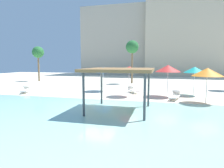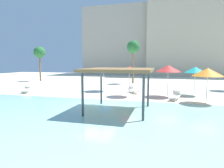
{
  "view_description": "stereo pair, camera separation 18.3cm",
  "coord_description": "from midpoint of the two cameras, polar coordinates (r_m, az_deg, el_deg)",
  "views": [
    {
      "loc": [
        4.52,
        -13.51,
        3.09
      ],
      "look_at": [
        0.62,
        2.0,
        1.3
      ],
      "focal_mm": 30.67,
      "sensor_mm": 36.0,
      "label": 1
    },
    {
      "loc": [
        4.7,
        -13.47,
        3.09
      ],
      "look_at": [
        0.62,
        2.0,
        1.3
      ],
      "focal_mm": 30.67,
      "sensor_mm": 36.0,
      "label": 2
    }
  ],
  "objects": [
    {
      "name": "shade_pavilion",
      "position": [
        11.95,
        1.81,
        3.84
      ],
      "size": [
        4.13,
        4.13,
        2.73
      ],
      "color": "#42474C",
      "rests_on": "ground"
    },
    {
      "name": "lounge_chair_2",
      "position": [
        21.68,
        -24.63,
        -1.51
      ],
      "size": [
        1.39,
        1.96,
        0.74
      ],
      "rotation": [
        0.0,
        0.0,
        -1.1
      ],
      "color": "white",
      "rests_on": "ground"
    },
    {
      "name": "hotel_block_0",
      "position": [
        53.01,
        1.38,
        12.17
      ],
      "size": [
        16.14,
        11.68,
        16.85
      ],
      "primitive_type": "cube",
      "color": "#B2A893",
      "rests_on": "ground"
    },
    {
      "name": "beach_umbrella_teal_2",
      "position": [
        19.69,
        23.18,
        3.92
      ],
      "size": [
        2.03,
        2.03,
        2.7
      ],
      "color": "silver",
      "rests_on": "ground"
    },
    {
      "name": "beach_umbrella_red_6",
      "position": [
        18.11,
        16.07,
        4.47
      ],
      "size": [
        2.29,
        2.29,
        2.88
      ],
      "color": "silver",
      "rests_on": "ground"
    },
    {
      "name": "palm_tree_2",
      "position": [
        28.79,
        5.87,
        10.64
      ],
      "size": [
        1.9,
        1.9,
        6.35
      ],
      "color": "brown",
      "rests_on": "ground"
    },
    {
      "name": "lagoon_water",
      "position": [
        9.93,
        -14.67,
        -11.85
      ],
      "size": [
        44.0,
        13.5,
        0.04
      ],
      "primitive_type": "cube",
      "color": "#99D1C6",
      "rests_on": "ground"
    },
    {
      "name": "beach_umbrella_orange_4",
      "position": [
        16.13,
        26.27,
        3.21
      ],
      "size": [
        2.3,
        2.3,
        2.7
      ],
      "color": "silver",
      "rests_on": "ground"
    },
    {
      "name": "lounge_chair_4",
      "position": [
        16.95,
        17.97,
        -3.3
      ],
      "size": [
        1.08,
        1.99,
        0.74
      ],
      "rotation": [
        0.0,
        0.0,
        -1.84
      ],
      "color": "white",
      "rests_on": "ground"
    },
    {
      "name": "lounge_chair_1",
      "position": [
        19.83,
        6.02,
        -1.64
      ],
      "size": [
        1.45,
        1.95,
        0.74
      ],
      "rotation": [
        0.0,
        0.0,
        -1.06
      ],
      "color": "white",
      "rests_on": "ground"
    },
    {
      "name": "beach_umbrella_red_3",
      "position": [
        17.55,
        4.84,
        4.4
      ],
      "size": [
        1.97,
        1.97,
        2.76
      ],
      "color": "silver",
      "rests_on": "ground"
    },
    {
      "name": "palm_tree_0",
      "position": [
        34.42,
        -21.33,
        8.62
      ],
      "size": [
        1.9,
        1.9,
        5.76
      ],
      "color": "brown",
      "rests_on": "ground"
    },
    {
      "name": "ground_plane",
      "position": [
        14.59,
        -4.67,
        -5.87
      ],
      "size": [
        80.0,
        80.0,
        0.0
      ],
      "primitive_type": "plane",
      "color": "beige"
    },
    {
      "name": "beach_umbrella_blue_0",
      "position": [
        20.74,
        -2.9,
        4.26
      ],
      "size": [
        2.18,
        2.18,
        2.63
      ],
      "color": "silver",
      "rests_on": "ground"
    },
    {
      "name": "hotel_block_1",
      "position": [
        50.54,
        23.53,
        12.72
      ],
      "size": [
        22.68,
        11.55,
        18.22
      ],
      "primitive_type": "cube",
      "color": "beige",
      "rests_on": "ground"
    }
  ]
}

